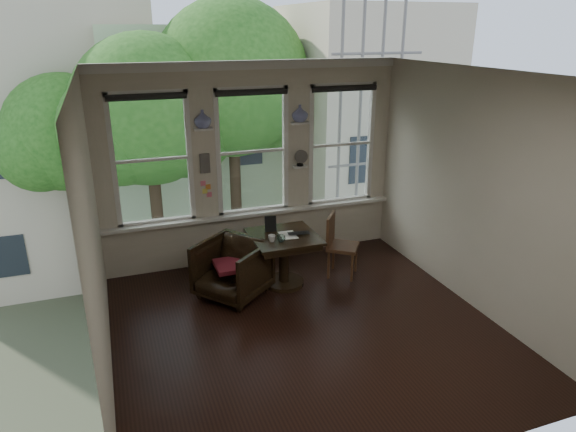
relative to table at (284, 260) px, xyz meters
name	(u,v)px	position (x,y,z in m)	size (l,w,h in m)	color
ground	(306,328)	(-0.12, -1.17, -0.38)	(4.50, 4.50, 0.00)	black
ceiling	(310,73)	(-0.12, -1.17, 2.62)	(4.50, 4.50, 0.00)	silver
wall_back	(252,164)	(-0.12, 1.08, 1.12)	(4.50, 4.50, 0.00)	beige
wall_front	(424,311)	(-0.12, -3.42, 1.12)	(4.50, 4.50, 0.00)	beige
wall_left	(94,239)	(-2.37, -1.17, 1.12)	(4.50, 4.50, 0.00)	beige
wall_right	(475,192)	(2.13, -1.17, 1.12)	(4.50, 4.50, 0.00)	beige
window_left	(152,159)	(-1.57, 1.08, 1.32)	(1.10, 0.12, 1.90)	white
window_center	(252,151)	(-0.12, 1.08, 1.32)	(1.10, 0.12, 1.90)	white
window_right	(340,144)	(1.33, 1.08, 1.32)	(1.10, 0.12, 1.90)	white
shelf_left	(203,129)	(-0.85, 0.98, 1.73)	(0.26, 0.16, 0.03)	white
shelf_right	(300,123)	(0.60, 0.98, 1.73)	(0.26, 0.16, 0.03)	white
intercom	(205,163)	(-0.85, 1.01, 1.23)	(0.14, 0.06, 0.28)	#59544F
sticky_notes	(206,186)	(-0.85, 1.02, 0.88)	(0.16, 0.01, 0.24)	pink
desk_fan	(300,160)	(0.60, 0.96, 1.16)	(0.20, 0.20, 0.24)	#59544F
vase_left	(203,119)	(-0.85, 0.98, 1.86)	(0.24, 0.24, 0.25)	silver
vase_right	(300,113)	(0.60, 0.98, 1.86)	(0.24, 0.24, 0.25)	silver
table	(284,260)	(0.00, 0.00, 0.00)	(0.90, 0.90, 0.75)	black
armchair_left	(232,269)	(-0.76, -0.06, 0.01)	(0.83, 0.86, 0.78)	black
cushion_red	(232,265)	(-0.76, -0.06, 0.08)	(0.45, 0.45, 0.06)	maroon
side_chair_right	(343,246)	(0.90, -0.01, 0.09)	(0.42, 0.42, 0.92)	#492E1A
laptop	(299,235)	(0.20, -0.08, 0.39)	(0.30, 0.19, 0.02)	black
mug	(272,238)	(-0.22, -0.15, 0.42)	(0.10, 0.10, 0.09)	white
drinking_glass	(281,239)	(-0.11, -0.20, 0.42)	(0.11, 0.11, 0.09)	white
tablet	(271,224)	(-0.12, 0.21, 0.48)	(0.16, 0.02, 0.22)	black
papers	(288,235)	(0.06, -0.01, 0.38)	(0.22, 0.30, 0.00)	silver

